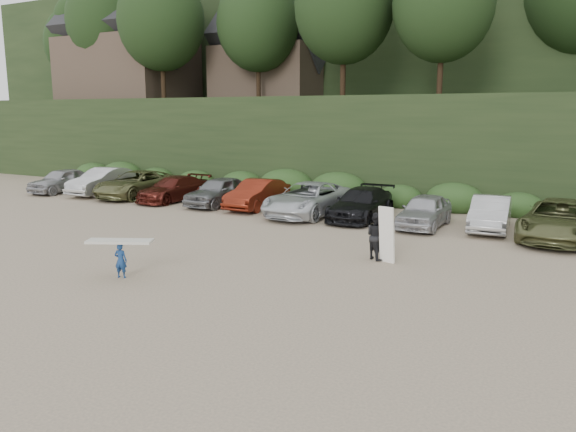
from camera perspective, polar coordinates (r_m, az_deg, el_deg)
The scene contains 5 objects.
ground at distance 18.81m, azimuth -6.27°, elevation -5.18°, with size 120.00×120.00×0.00m, color tan.
hillside_backdrop at distance 52.27m, azimuth 17.08°, elevation 16.84°, with size 90.00×41.50×28.00m.
parked_cars at distance 28.63m, azimuth 0.09°, elevation 1.89°, with size 34.17×6.53×1.64m.
child_surfer at distance 18.09m, azimuth -16.68°, elevation -3.53°, with size 2.05×1.38×1.20m.
adult_surfer at distance 19.69m, azimuth 9.06°, elevation -2.02°, with size 1.27×0.98×1.95m.
Camera 1 is at (10.30, -14.89, 5.07)m, focal length 35.00 mm.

